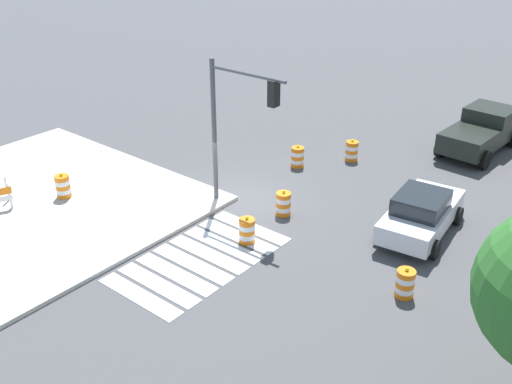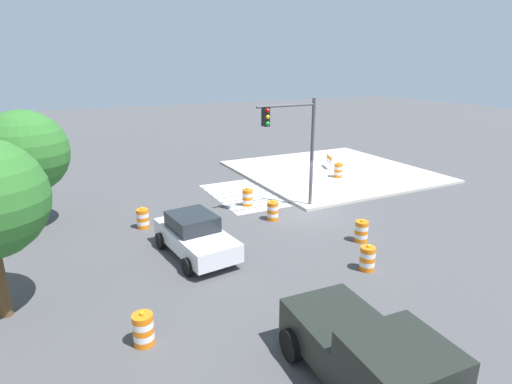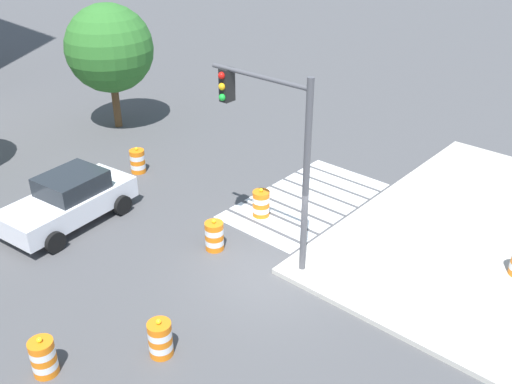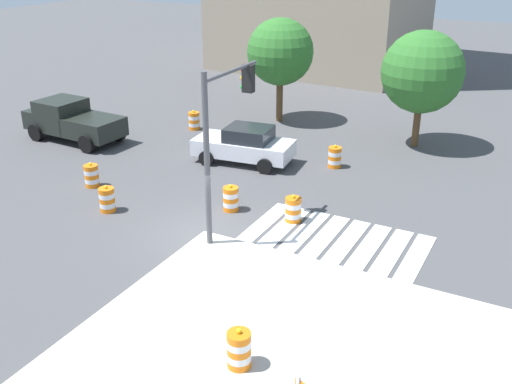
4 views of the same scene
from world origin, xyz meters
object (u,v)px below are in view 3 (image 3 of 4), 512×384
traffic_barrel_near_corner (214,236)px  traffic_barrel_median_far (160,339)px  traffic_barrel_lane_center (138,161)px  traffic_barrel_crosswalk_end (261,204)px  traffic_light_pole (272,134)px  sports_car (69,200)px  traffic_barrel_far_curb (43,357)px  street_tree_streetside_near (109,49)px

traffic_barrel_near_corner → traffic_barrel_median_far: (-3.91, -2.15, 0.00)m
traffic_barrel_median_far → traffic_barrel_lane_center: (5.67, 8.00, 0.00)m
traffic_barrel_near_corner → traffic_barrel_crosswalk_end: 2.39m
traffic_barrel_lane_center → traffic_light_pole: (-1.02, -7.39, 3.46)m
sports_car → traffic_barrel_crosswalk_end: size_ratio=4.40×
sports_car → traffic_light_pole: 7.35m
sports_car → traffic_barrel_crosswalk_end: bearing=-45.2°
sports_car → traffic_barrel_near_corner: 4.97m
traffic_barrel_crosswalk_end → traffic_barrel_near_corner: bearing=-174.8°
traffic_barrel_far_curb → traffic_light_pole: traffic_light_pole is taller
traffic_barrel_median_far → traffic_barrel_far_curb: same height
sports_car → traffic_barrel_near_corner: (1.94, -4.56, -0.36)m
traffic_barrel_near_corner → traffic_barrel_median_far: size_ratio=1.00×
traffic_light_pole → street_tree_streetside_near: 12.28m
sports_car → traffic_barrel_far_curb: (-4.05, -5.22, -0.36)m
traffic_barrel_near_corner → traffic_light_pole: size_ratio=0.19×
traffic_barrel_far_curb → traffic_barrel_lane_center: (7.75, 6.51, 0.00)m
traffic_barrel_median_far → traffic_barrel_far_curb: size_ratio=1.00×
traffic_light_pole → street_tree_streetside_near: bearing=74.0°
traffic_light_pole → traffic_barrel_crosswalk_end: bearing=47.3°
sports_car → traffic_barrel_median_far: 7.00m
traffic_barrel_far_curb → street_tree_streetside_near: street_tree_streetside_near is taller
traffic_barrel_near_corner → traffic_light_pole: traffic_light_pole is taller
traffic_barrel_crosswalk_end → traffic_barrel_far_curb: bearing=-174.0°
traffic_barrel_near_corner → street_tree_streetside_near: bearing=68.1°
traffic_barrel_crosswalk_end → street_tree_streetside_near: (1.75, 10.03, 3.06)m
sports_car → street_tree_streetside_near: bearing=43.2°
traffic_barrel_crosswalk_end → traffic_barrel_lane_center: (-0.61, 5.63, 0.00)m
traffic_barrel_crosswalk_end → traffic_light_pole: 4.21m
traffic_light_pole → sports_car: bearing=113.7°
traffic_barrel_near_corner → traffic_barrel_median_far: same height
traffic_barrel_near_corner → traffic_barrel_crosswalk_end: bearing=5.2°
sports_car → traffic_barrel_near_corner: bearing=-67.0°
traffic_barrel_crosswalk_end → traffic_barrel_median_far: (-6.28, -2.37, 0.00)m
traffic_light_pole → street_tree_streetside_near: (3.38, 11.79, -0.40)m
sports_car → traffic_barrel_lane_center: size_ratio=4.40×
sports_car → traffic_barrel_median_far: bearing=-106.3°
traffic_barrel_far_curb → sports_car: bearing=52.2°
traffic_barrel_lane_center → sports_car: bearing=-160.8°
traffic_barrel_far_curb → street_tree_streetside_near: (10.11, 10.91, 3.06)m
traffic_barrel_near_corner → traffic_barrel_lane_center: 6.11m
traffic_barrel_lane_center → traffic_light_pole: traffic_light_pole is taller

